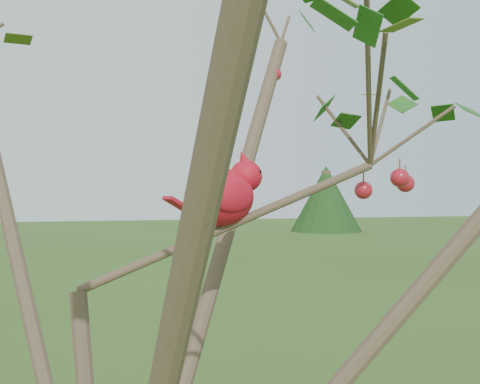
{
  "coord_description": "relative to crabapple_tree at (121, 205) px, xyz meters",
  "views": [
    {
      "loc": [
        -0.04,
        -1.11,
        2.15
      ],
      "look_at": [
        0.28,
        0.1,
        2.14
      ],
      "focal_mm": 45.0,
      "sensor_mm": 36.0,
      "label": 1
    }
  ],
  "objects": [
    {
      "name": "crabapple_tree",
      "position": [
        0.0,
        0.0,
        0.0
      ],
      "size": [
        2.35,
        2.05,
        2.95
      ],
      "color": "#443424",
      "rests_on": "ground"
    },
    {
      "name": "distant_trees",
      "position": [
        2.97,
        23.44,
        -0.71
      ],
      "size": [
        40.94,
        13.93,
        3.31
      ],
      "color": "#443424",
      "rests_on": "ground"
    },
    {
      "name": "cardinal",
      "position": [
        0.21,
        0.1,
        0.02
      ],
      "size": [
        0.23,
        0.16,
        0.17
      ],
      "rotation": [
        0.0,
        0.0,
        0.43
      ],
      "color": "red",
      "rests_on": "ground"
    }
  ]
}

